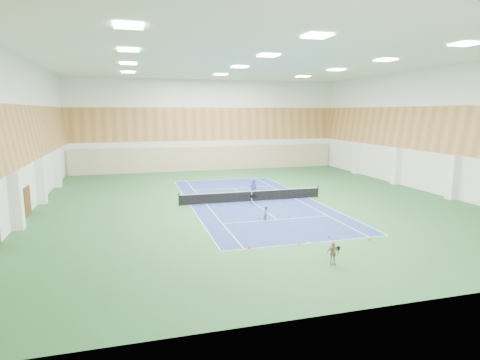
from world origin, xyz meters
name	(u,v)px	position (x,y,z in m)	size (l,w,h in m)	color
ground	(252,201)	(0.00, 0.00, 0.00)	(40.00, 40.00, 0.00)	#285F31
room_shell	(252,133)	(0.00, 0.00, 6.00)	(36.00, 40.00, 12.00)	white
wood_cladding	(252,110)	(0.00, 0.00, 8.00)	(36.00, 40.00, 8.00)	#B67D43
ceiling_light_grid	(252,62)	(0.00, 0.00, 11.92)	(21.40, 25.40, 0.06)	white
court_surface	(252,201)	(0.00, 0.00, 0.01)	(10.97, 23.77, 0.01)	navy
tennis_balls_scatter	(252,201)	(0.00, 0.00, 0.05)	(10.57, 22.77, 0.07)	yellow
tennis_net	(252,195)	(0.00, 0.00, 0.55)	(12.80, 0.10, 1.10)	black
back_curtain	(209,158)	(0.00, 19.75, 1.60)	(35.40, 0.16, 3.20)	#C6B793
door_left_b	(27,201)	(-17.92, 0.00, 1.10)	(0.08, 1.80, 2.20)	#593319
coach	(253,189)	(0.44, 0.95, 0.89)	(0.65, 0.43, 1.79)	navy
child_court	(266,213)	(-0.81, -6.29, 0.54)	(0.53, 0.41, 1.09)	gray
child_apron	(333,253)	(-0.33, -15.31, 0.60)	(0.70, 0.29, 1.20)	#9E865A
ball_cart	(254,199)	(-0.14, -1.05, 0.41)	(0.47, 0.47, 0.82)	black
cone_svc_a	(234,223)	(-3.39, -6.75, 0.10)	(0.18, 0.18, 0.20)	orange
cone_svc_b	(260,218)	(-1.22, -5.93, 0.10)	(0.18, 0.18, 0.19)	#D7540B
cone_svc_c	(289,216)	(1.02, -6.18, 0.12)	(0.23, 0.23, 0.25)	#DD3E0B
cone_svc_d	(320,217)	(3.19, -6.90, 0.10)	(0.19, 0.19, 0.21)	#F34B0C
cone_base_a	(249,247)	(-3.79, -11.87, 0.12)	(0.21, 0.21, 0.23)	#D74B0B
cone_base_b	(300,243)	(-0.73, -12.05, 0.12)	(0.22, 0.22, 0.24)	orange
cone_base_c	(329,237)	(1.57, -11.30, 0.10)	(0.19, 0.19, 0.21)	#E53E0C
cone_base_d	(369,239)	(3.76, -12.40, 0.11)	(0.20, 0.20, 0.22)	#D65B0B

